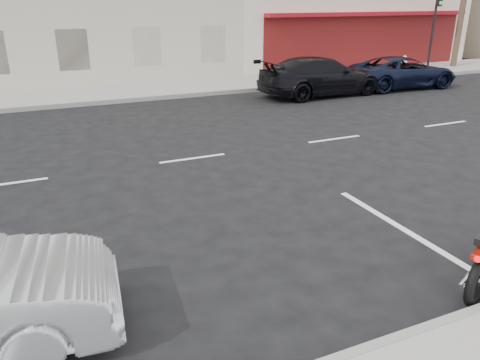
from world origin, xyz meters
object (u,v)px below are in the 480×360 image
(traffic_light, at_px, (435,19))
(fire_hydrant, at_px, (404,62))
(suv_far, at_px, (402,72))
(car_far, at_px, (321,76))

(traffic_light, distance_m, fire_hydrant, 2.53)
(suv_far, height_order, car_far, car_far)
(suv_far, bearing_deg, car_far, 93.74)
(suv_far, xyz_separation_m, car_far, (-4.05, -0.04, 0.09))
(car_far, bearing_deg, fire_hydrant, -67.76)
(fire_hydrant, distance_m, car_far, 7.69)
(fire_hydrant, bearing_deg, car_far, -155.55)
(traffic_light, xyz_separation_m, car_far, (-8.50, -3.02, -1.83))
(traffic_light, relative_size, suv_far, 0.82)
(fire_hydrant, relative_size, suv_far, 0.16)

